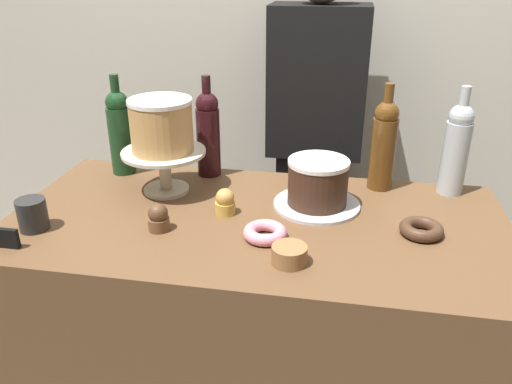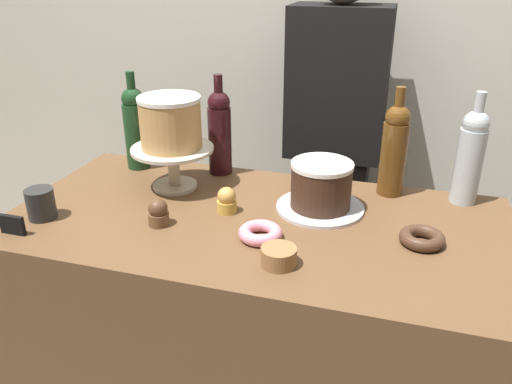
% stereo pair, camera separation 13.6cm
% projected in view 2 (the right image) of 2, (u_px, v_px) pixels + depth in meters
% --- Properties ---
extents(back_wall, '(6.00, 0.05, 2.60)m').
position_uv_depth(back_wall, '(321.00, 26.00, 2.02)').
color(back_wall, beige).
rests_on(back_wall, ground_plane).
extents(display_counter, '(1.37, 0.68, 0.90)m').
position_uv_depth(display_counter, '(256.00, 346.00, 1.58)').
color(display_counter, brown).
rests_on(display_counter, ground_plane).
extents(cake_stand_pedestal, '(0.25, 0.25, 0.13)m').
position_uv_depth(cake_stand_pedestal, '(173.00, 160.00, 1.55)').
color(cake_stand_pedestal, beige).
rests_on(cake_stand_pedestal, display_counter).
extents(white_layer_cake, '(0.19, 0.19, 0.15)m').
position_uv_depth(white_layer_cake, '(170.00, 122.00, 1.50)').
color(white_layer_cake, tan).
rests_on(white_layer_cake, cake_stand_pedestal).
extents(silver_serving_platter, '(0.25, 0.25, 0.01)m').
position_uv_depth(silver_serving_platter, '(320.00, 207.00, 1.45)').
color(silver_serving_platter, silver).
rests_on(silver_serving_platter, display_counter).
extents(chocolate_round_cake, '(0.17, 0.17, 0.13)m').
position_uv_depth(chocolate_round_cake, '(321.00, 185.00, 1.42)').
color(chocolate_round_cake, '#3D2619').
rests_on(chocolate_round_cake, silver_serving_platter).
extents(wine_bottle_dark_red, '(0.08, 0.08, 0.33)m').
position_uv_depth(wine_bottle_dark_red, '(220.00, 131.00, 1.64)').
color(wine_bottle_dark_red, black).
rests_on(wine_bottle_dark_red, display_counter).
extents(wine_bottle_green, '(0.08, 0.08, 0.33)m').
position_uv_depth(wine_bottle_green, '(135.00, 126.00, 1.68)').
color(wine_bottle_green, '#193D1E').
rests_on(wine_bottle_green, display_counter).
extents(wine_bottle_clear, '(0.08, 0.08, 0.33)m').
position_uv_depth(wine_bottle_clear, '(470.00, 155.00, 1.43)').
color(wine_bottle_clear, '#B2BCC1').
rests_on(wine_bottle_clear, display_counter).
extents(wine_bottle_amber, '(0.08, 0.08, 0.33)m').
position_uv_depth(wine_bottle_amber, '(394.00, 148.00, 1.49)').
color(wine_bottle_amber, '#5B3814').
rests_on(wine_bottle_amber, display_counter).
extents(cupcake_caramel, '(0.06, 0.06, 0.07)m').
position_uv_depth(cupcake_caramel, '(227.00, 201.00, 1.42)').
color(cupcake_caramel, gold).
rests_on(cupcake_caramel, display_counter).
extents(cupcake_chocolate, '(0.06, 0.06, 0.07)m').
position_uv_depth(cupcake_chocolate, '(158.00, 213.00, 1.35)').
color(cupcake_chocolate, brown).
rests_on(cupcake_chocolate, display_counter).
extents(donut_pink, '(0.11, 0.11, 0.03)m').
position_uv_depth(donut_pink, '(260.00, 233.00, 1.29)').
color(donut_pink, pink).
rests_on(donut_pink, display_counter).
extents(donut_chocolate, '(0.11, 0.11, 0.03)m').
position_uv_depth(donut_chocolate, '(422.00, 238.00, 1.26)').
color(donut_chocolate, '#472D1E').
rests_on(donut_chocolate, display_counter).
extents(cookie_stack, '(0.08, 0.08, 0.04)m').
position_uv_depth(cookie_stack, '(279.00, 256.00, 1.18)').
color(cookie_stack, olive).
rests_on(cookie_stack, display_counter).
extents(price_sign_chalkboard, '(0.07, 0.01, 0.05)m').
position_uv_depth(price_sign_chalkboard, '(12.00, 225.00, 1.31)').
color(price_sign_chalkboard, black).
rests_on(price_sign_chalkboard, display_counter).
extents(coffee_cup_ceramic, '(0.08, 0.08, 0.08)m').
position_uv_depth(coffee_cup_ceramic, '(41.00, 204.00, 1.38)').
color(coffee_cup_ceramic, '#282828').
rests_on(coffee_cup_ceramic, display_counter).
extents(barista_figure, '(0.36, 0.22, 1.60)m').
position_uv_depth(barista_figure, '(333.00, 156.00, 2.00)').
color(barista_figure, black).
rests_on(barista_figure, ground_plane).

